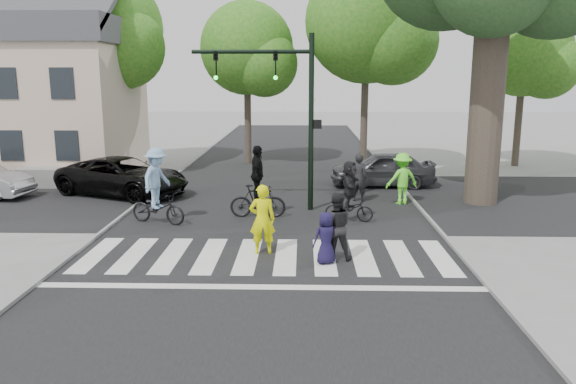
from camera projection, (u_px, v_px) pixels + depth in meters
The scene contains 23 objects.
ground at pixel (264, 269), 13.66m from camera, with size 120.00×120.00×0.00m, color gray.
road_stem at pixel (275, 218), 18.56m from camera, with size 10.00×70.00×0.01m, color black.
road_cross at pixel (278, 198), 21.49m from camera, with size 70.00×10.00×0.01m, color black.
curb_left at pixel (123, 216), 18.68m from camera, with size 0.10×70.00×0.10m, color gray.
curb_right at pixel (428, 218), 18.41m from camera, with size 0.10×70.00×0.10m, color gray.
crosswalk at pixel (266, 260), 14.31m from camera, with size 10.00×3.85×0.01m.
traffic_signal at pixel (286, 97), 18.92m from camera, with size 4.45×0.29×6.00m.
bg_tree_0 at pixel (15, 45), 28.43m from camera, with size 5.46×5.20×8.97m.
bg_tree_1 at pixel (109, 33), 27.68m from camera, with size 6.09×5.80×9.80m.
bg_tree_2 at pixel (251, 52), 28.79m from camera, with size 5.04×4.80×8.40m.
bg_tree_3 at pixel (374, 26), 27.08m from camera, with size 6.30×6.00×10.20m.
bg_tree_4 at pixel (530, 55), 27.97m from camera, with size 4.83×4.60×8.15m.
house at pixel (44, 93), 26.87m from camera, with size 8.40×8.10×8.82m.
pedestrian_woman at pixel (262, 219), 14.68m from camera, with size 0.68×0.45×1.86m, color #E6EF01.
pedestrian_child at pixel (326, 238), 13.95m from camera, with size 0.65×0.42×1.32m, color #181336.
pedestrian_adult at pixel (336, 226), 14.21m from camera, with size 0.85×0.66×1.75m, color black.
cyclist_left at pixel (157, 191), 17.68m from camera, with size 2.02×1.41×2.42m.
cyclist_mid at pixel (258, 188), 18.45m from camera, with size 1.84×1.12×2.40m.
cyclist_right at pixel (349, 195), 17.99m from camera, with size 1.63×1.51×1.97m.
car_suv at pixel (123, 176), 21.99m from camera, with size 2.46×5.33×1.48m, color black.
car_grey at pixel (382, 169), 23.72m from camera, with size 1.76×4.37×1.49m, color #35363B.
bystander_hivis at pixel (402, 179), 20.39m from camera, with size 1.22×0.70×1.88m, color #66FF31.
bystander_dark at pixel (359, 178), 20.82m from camera, with size 0.66×0.43×1.81m, color black.
Camera 1 is at (0.93, -12.97, 4.63)m, focal length 35.00 mm.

